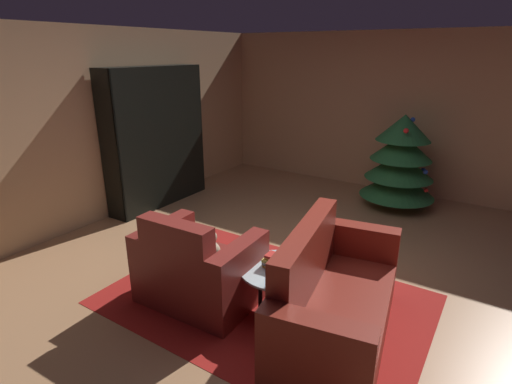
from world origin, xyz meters
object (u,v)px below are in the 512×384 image
(bottle_on_table, at_px, (295,267))
(coffee_table, at_px, (279,273))
(book_stack_on_table, at_px, (275,261))
(couch_red, at_px, (333,305))
(decorated_tree, at_px, (400,161))
(armchair_red, at_px, (198,270))
(bookshelf_unit, at_px, (162,141))

(bottle_on_table, bearing_deg, coffee_table, 165.26)
(book_stack_on_table, bearing_deg, couch_red, -8.72)
(book_stack_on_table, bearing_deg, coffee_table, 1.98)
(couch_red, height_order, decorated_tree, decorated_tree)
(armchair_red, height_order, book_stack_on_table, armchair_red)
(decorated_tree, bearing_deg, coffee_table, -93.34)
(decorated_tree, bearing_deg, bookshelf_unit, -150.78)
(couch_red, height_order, bottle_on_table, couch_red)
(couch_red, bearing_deg, decorated_tree, 96.20)
(armchair_red, bearing_deg, decorated_tree, 75.46)
(coffee_table, height_order, bottle_on_table, bottle_on_table)
(armchair_red, bearing_deg, coffee_table, 19.26)
(bottle_on_table, relative_size, decorated_tree, 0.17)
(couch_red, bearing_deg, book_stack_on_table, 171.28)
(coffee_table, xyz_separation_m, book_stack_on_table, (-0.03, -0.00, 0.10))
(bookshelf_unit, bearing_deg, bottle_on_table, -26.84)
(armchair_red, relative_size, couch_red, 0.61)
(armchair_red, bearing_deg, couch_red, 7.16)
(bookshelf_unit, distance_m, armchair_red, 2.86)
(bottle_on_table, height_order, decorated_tree, decorated_tree)
(couch_red, distance_m, decorated_tree, 3.34)
(coffee_table, relative_size, bottle_on_table, 2.94)
(armchair_red, relative_size, coffee_table, 1.55)
(bottle_on_table, bearing_deg, armchair_red, -167.32)
(bookshelf_unit, height_order, coffee_table, bookshelf_unit)
(bookshelf_unit, height_order, bottle_on_table, bookshelf_unit)
(bookshelf_unit, xyz_separation_m, coffee_table, (2.88, -1.50, -0.56))
(bookshelf_unit, xyz_separation_m, couch_red, (3.42, -1.59, -0.62))
(armchair_red, bearing_deg, book_stack_on_table, 20.09)
(armchair_red, height_order, decorated_tree, decorated_tree)
(coffee_table, bearing_deg, book_stack_on_table, -178.02)
(bookshelf_unit, relative_size, bottle_on_table, 8.63)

